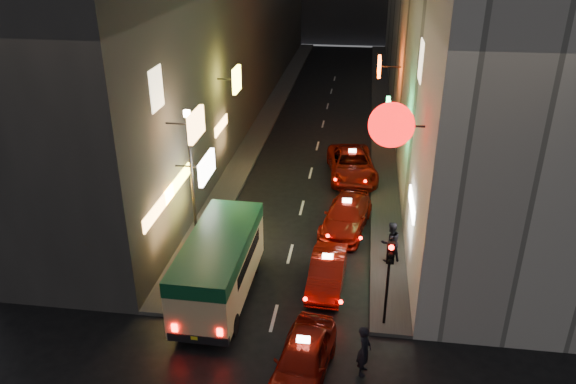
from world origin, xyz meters
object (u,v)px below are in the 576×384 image
at_px(pedestrian_crossing, 364,347).
at_px(traffic_light, 389,265).
at_px(minibus, 219,261).
at_px(lamp_post, 191,171).
at_px(taxi_near, 303,356).

xyz_separation_m(pedestrian_crossing, traffic_light, (0.71, 2.30, 1.67)).
xyz_separation_m(minibus, lamp_post, (-1.98, 3.54, 2.03)).
relative_size(minibus, taxi_near, 1.18).
height_order(minibus, pedestrian_crossing, minibus).
bearing_deg(lamp_post, traffic_light, -28.91).
bearing_deg(taxi_near, minibus, 134.07).
xyz_separation_m(traffic_light, lamp_post, (-8.20, 4.53, 1.04)).
bearing_deg(taxi_near, lamp_post, 127.56).
bearing_deg(lamp_post, taxi_near, -52.44).
xyz_separation_m(minibus, pedestrian_crossing, (5.51, -3.29, -0.68)).
bearing_deg(minibus, traffic_light, -9.03).
distance_m(taxi_near, lamp_post, 9.62).
bearing_deg(minibus, pedestrian_crossing, -30.83).
distance_m(minibus, taxi_near, 5.26).
bearing_deg(traffic_light, taxi_near, -133.66).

